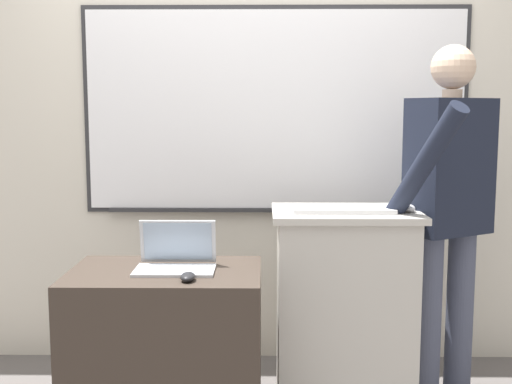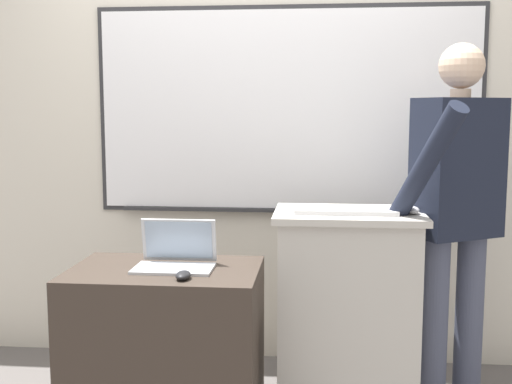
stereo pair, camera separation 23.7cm
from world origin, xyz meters
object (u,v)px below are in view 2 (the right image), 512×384
laptop (176,253)px  computer_mouse_by_laptop (183,275)px  person_presenter (456,206)px  wireless_keyboard (346,211)px  side_desk (166,349)px  computer_mouse_by_keyboard (413,210)px  lectern_podium (347,313)px

laptop → computer_mouse_by_laptop: 0.22m
person_presenter → wireless_keyboard: bearing=164.7°
side_desk → wireless_keyboard: wireless_keyboard is taller
person_presenter → computer_mouse_by_keyboard: person_presenter is taller
side_desk → person_presenter: person_presenter is taller
computer_mouse_by_laptop → wireless_keyboard: bearing=27.3°
computer_mouse_by_laptop → computer_mouse_by_keyboard: bearing=20.6°
wireless_keyboard → lectern_podium: bearing=74.7°
side_desk → wireless_keyboard: bearing=12.3°
wireless_keyboard → computer_mouse_by_laptop: bearing=-152.7°
side_desk → laptop: laptop is taller
side_desk → laptop: size_ratio=2.42×
wireless_keyboard → computer_mouse_by_laptop: wireless_keyboard is taller
lectern_podium → computer_mouse_by_laptop: size_ratio=9.58×
lectern_podium → person_presenter: bearing=8.1°
lectern_podium → wireless_keyboard: 0.49m
wireless_keyboard → computer_mouse_by_keyboard: (0.29, 0.02, 0.01)m
side_desk → person_presenter: (1.29, 0.30, 0.62)m
lectern_podium → person_presenter: 0.70m
person_presenter → computer_mouse_by_keyboard: size_ratio=17.10×
wireless_keyboard → computer_mouse_by_laptop: 0.78m
computer_mouse_by_laptop → lectern_podium: bearing=30.6°
laptop → computer_mouse_by_keyboard: (1.03, 0.15, 0.18)m
computer_mouse_by_laptop → laptop: bearing=109.5°
laptop → wireless_keyboard: bearing=10.5°
person_presenter → computer_mouse_by_keyboard: 0.24m
side_desk → laptop: (0.05, 0.03, 0.43)m
wireless_keyboard → side_desk: bearing=-167.7°
person_presenter → wireless_keyboard: size_ratio=3.76×
computer_mouse_by_keyboard → lectern_podium: bearing=171.2°
laptop → wireless_keyboard: wireless_keyboard is taller
computer_mouse_by_keyboard → computer_mouse_by_laptop: bearing=-159.4°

